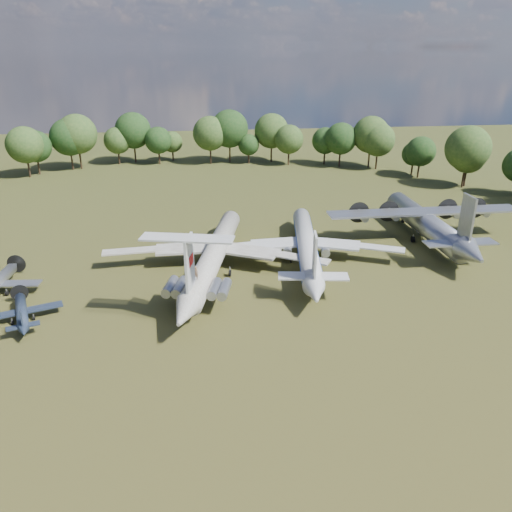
{
  "coord_description": "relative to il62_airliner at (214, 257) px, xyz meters",
  "views": [
    {
      "loc": [
        2.06,
        -70.85,
        33.39
      ],
      "look_at": [
        10.37,
        -3.81,
        5.0
      ],
      "focal_mm": 35.0,
      "sensor_mm": 36.0,
      "label": 1
    }
  ],
  "objects": [
    {
      "name": "il62_airliner",
      "position": [
        0.0,
        0.0,
        0.0
      ],
      "size": [
        46.62,
        54.81,
        4.68
      ],
      "primitive_type": null,
      "rotation": [
        0.0,
        0.0,
        -0.23
      ],
      "color": "#B3B3AE",
      "rests_on": "ground"
    },
    {
      "name": "ground",
      "position": [
        -4.48,
        -2.72,
        -2.34
      ],
      "size": [
        300.0,
        300.0,
        0.0
      ],
      "primitive_type": "plane",
      "color": "#203812",
      "rests_on": "ground"
    },
    {
      "name": "tu104_jet",
      "position": [
        15.48,
        2.33,
        -0.17
      ],
      "size": [
        38.63,
        47.69,
        4.33
      ],
      "primitive_type": null,
      "rotation": [
        0.0,
        0.0,
        -0.15
      ],
      "color": "silver",
      "rests_on": "ground"
    },
    {
      "name": "small_prop_west",
      "position": [
        -25.85,
        -12.96,
        -1.31
      ],
      "size": [
        14.22,
        16.53,
        2.05
      ],
      "primitive_type": null,
      "rotation": [
        0.0,
        0.0,
        0.33
      ],
      "color": "black",
      "rests_on": "ground"
    },
    {
      "name": "person_on_il62",
      "position": [
        -3.0,
        -12.74,
        3.29
      ],
      "size": [
        0.76,
        0.57,
        1.9
      ],
      "primitive_type": "imported",
      "rotation": [
        0.0,
        0.0,
        3.33
      ],
      "color": "#926A4A",
      "rests_on": "il62_airliner"
    },
    {
      "name": "an12_transport",
      "position": [
        39.51,
        9.33,
        0.33
      ],
      "size": [
        36.31,
        40.57,
        5.33
      ],
      "primitive_type": null,
      "rotation": [
        0.0,
        0.0,
        -0.0
      ],
      "color": "#A6A9AE",
      "rests_on": "ground"
    }
  ]
}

